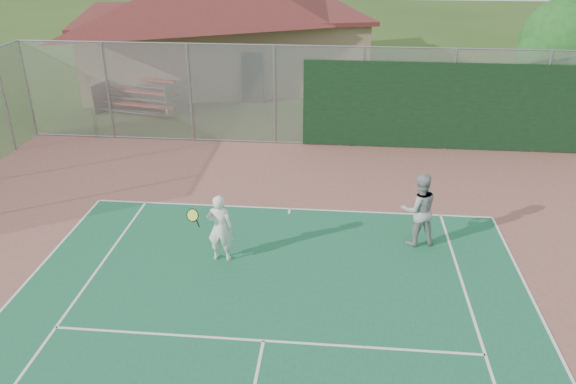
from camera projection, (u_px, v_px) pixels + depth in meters
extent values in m
cylinder|color=gray|center=(28.00, 90.00, 20.27)|extent=(0.08, 0.08, 3.50)
cylinder|color=gray|center=(108.00, 92.00, 20.01)|extent=(0.08, 0.08, 3.50)
cylinder|color=gray|center=(190.00, 94.00, 19.76)|extent=(0.08, 0.08, 3.50)
cylinder|color=gray|center=(275.00, 96.00, 19.50)|extent=(0.08, 0.08, 3.50)
cylinder|color=gray|center=(361.00, 98.00, 19.25)|extent=(0.08, 0.08, 3.50)
cylinder|color=gray|center=(451.00, 101.00, 18.99)|extent=(0.08, 0.08, 3.50)
cylinder|color=gray|center=(542.00, 103.00, 18.74)|extent=(0.08, 0.08, 3.50)
cylinder|color=gray|center=(304.00, 46.00, 18.66)|extent=(20.00, 0.05, 0.05)
cylinder|color=gray|center=(303.00, 143.00, 20.15)|extent=(20.00, 0.05, 0.05)
cube|color=#999EA0|center=(303.00, 97.00, 19.42)|extent=(20.00, 0.02, 3.50)
cube|color=black|center=(450.00, 107.00, 19.03)|extent=(10.00, 0.04, 3.00)
cylinder|color=gray|center=(5.00, 101.00, 18.92)|extent=(0.08, 0.08, 3.50)
cube|color=tan|center=(223.00, 47.00, 28.07)|extent=(14.37, 11.34, 3.17)
cube|color=maroon|center=(222.00, 13.00, 27.36)|extent=(15.02, 11.98, 0.19)
cube|color=black|center=(253.00, 78.00, 24.28)|extent=(0.95, 0.06, 2.22)
cube|color=#A03124|center=(138.00, 105.00, 23.23)|extent=(3.29, 1.02, 0.05)
cube|color=#B2B5BA|center=(136.00, 112.00, 23.08)|extent=(3.28, 0.98, 0.04)
cube|color=#A03124|center=(141.00, 92.00, 23.60)|extent=(3.29, 1.02, 0.05)
cube|color=#B2B5BA|center=(140.00, 99.00, 23.45)|extent=(3.28, 0.98, 0.04)
cube|color=#A03124|center=(145.00, 79.00, 23.98)|extent=(3.29, 1.02, 0.05)
cube|color=#B2B5BA|center=(144.00, 86.00, 23.83)|extent=(3.28, 0.98, 0.04)
cube|color=#B2B5BA|center=(107.00, 95.00, 23.81)|extent=(0.49, 1.95, 1.21)
cube|color=#B2B5BA|center=(178.00, 97.00, 23.54)|extent=(0.49, 1.95, 1.21)
cylinder|color=#321E12|center=(553.00, 100.00, 20.53)|extent=(0.34, 0.34, 2.68)
sphere|color=#184F19|center=(565.00, 41.00, 19.62)|extent=(3.06, 3.06, 3.06)
sphere|color=#184F19|center=(543.00, 57.00, 19.55)|extent=(1.91, 1.91, 1.91)
sphere|color=#184F19|center=(576.00, 64.00, 19.08)|extent=(1.72, 1.72, 1.72)
sphere|color=#184F19|center=(548.00, 43.00, 20.41)|extent=(1.91, 1.91, 1.91)
imported|color=white|center=(220.00, 229.00, 12.91)|extent=(0.62, 0.42, 1.66)
imported|color=#989B9D|center=(419.00, 210.00, 13.53)|extent=(1.03, 0.88, 1.85)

